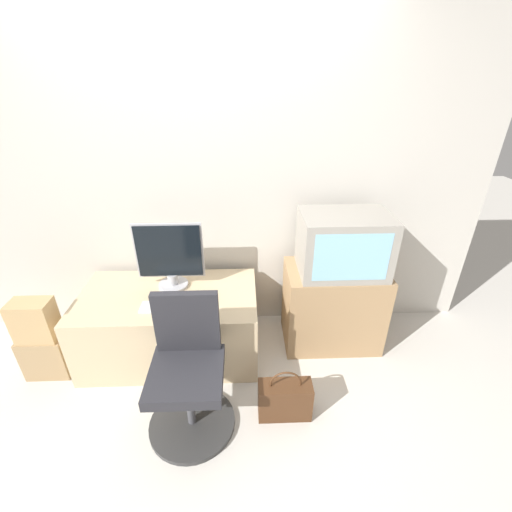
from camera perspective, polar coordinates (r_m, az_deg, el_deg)
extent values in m
plane|color=beige|center=(2.33, -9.94, -30.23)|extent=(12.00, 12.00, 0.00)
cube|color=beige|center=(2.64, -8.91, 13.11)|extent=(4.40, 0.05, 2.60)
cube|color=#CCB289|center=(2.76, -13.91, -10.87)|extent=(1.30, 0.71, 0.54)
cube|color=#A37F56|center=(2.82, 12.59, -8.12)|extent=(0.75, 0.47, 0.67)
cylinder|color=#B2B2B7|center=(2.68, -13.58, -4.66)|extent=(0.22, 0.22, 0.02)
cylinder|color=#B2B2B7|center=(2.66, -13.70, -3.77)|extent=(0.08, 0.08, 0.08)
cube|color=#B2B2B7|center=(2.55, -14.27, 0.86)|extent=(0.49, 0.01, 0.43)
cube|color=black|center=(2.54, -14.30, 0.80)|extent=(0.46, 0.02, 0.40)
cube|color=white|center=(2.46, -14.55, -8.16)|extent=(0.37, 0.13, 0.01)
ellipsoid|color=#4C4C51|center=(2.42, -8.48, -7.88)|extent=(0.05, 0.04, 0.03)
cube|color=gray|center=(2.54, 14.35, 2.00)|extent=(0.62, 0.43, 0.45)
cube|color=#8CC6E5|center=(2.36, 15.66, -0.25)|extent=(0.51, 0.01, 0.35)
cylinder|color=#333333|center=(2.44, -10.53, -25.62)|extent=(0.54, 0.54, 0.03)
cylinder|color=#4C4C51|center=(2.29, -10.99, -22.64)|extent=(0.05, 0.05, 0.37)
cube|color=#28282D|center=(2.12, -11.55, -18.88)|extent=(0.43, 0.43, 0.07)
cube|color=#28282D|center=(2.10, -11.45, -10.67)|extent=(0.38, 0.05, 0.41)
cube|color=#A3845B|center=(2.99, -31.40, -13.95)|extent=(0.31, 0.18, 0.33)
cube|color=tan|center=(2.81, -33.00, -9.02)|extent=(0.27, 0.16, 0.30)
cube|color=#4C2D19|center=(2.37, 4.81, -22.77)|extent=(0.34, 0.14, 0.26)
torus|color=#4C2D19|center=(2.26, 4.97, -20.42)|extent=(0.20, 0.01, 0.20)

